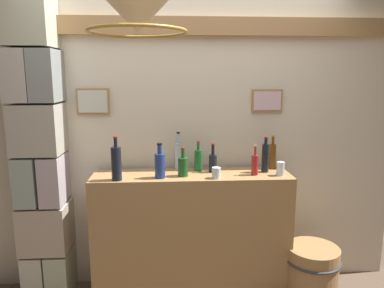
{
  "coord_description": "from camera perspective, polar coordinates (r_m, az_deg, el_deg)",
  "views": [
    {
      "loc": [
        -0.16,
        -1.88,
        1.79
      ],
      "look_at": [
        0.0,
        0.78,
        1.29
      ],
      "focal_mm": 33.47,
      "sensor_mm": 36.0,
      "label": 1
    }
  ],
  "objects": [
    {
      "name": "stone_pillar",
      "position": [
        3.04,
        -22.81,
        -1.5
      ],
      "size": [
        0.37,
        0.39,
        2.38
      ],
      "color": "#B7B9A6",
      "rests_on": "ground"
    },
    {
      "name": "liquor_bottle_tequila",
      "position": [
        2.86,
        3.34,
        -2.88
      ],
      "size": [
        0.06,
        0.06,
        0.23
      ],
      "color": "black",
      "rests_on": "bar_shelf_unit"
    },
    {
      "name": "liquor_bottle_vermouth",
      "position": [
        2.74,
        -1.45,
        -3.54
      ],
      "size": [
        0.08,
        0.08,
        0.23
      ],
      "color": "#1B4C20",
      "rests_on": "bar_shelf_unit"
    },
    {
      "name": "glass_tumbler_highball",
      "position": [
        2.85,
        13.91,
        -3.84
      ],
      "size": [
        0.06,
        0.06,
        0.11
      ],
      "color": "silver",
      "rests_on": "bar_shelf_unit"
    },
    {
      "name": "liquor_bottle_sherry",
      "position": [
        2.7,
        -5.14,
        -3.28
      ],
      "size": [
        0.08,
        0.08,
        0.27
      ],
      "color": "navy",
      "rests_on": "bar_shelf_unit"
    },
    {
      "name": "bar_shelf_unit",
      "position": [
        3.0,
        -0.06,
        -14.39
      ],
      "size": [
        1.55,
        0.39,
        1.04
      ],
      "primitive_type": "cube",
      "color": "#9E7547",
      "rests_on": "ground"
    },
    {
      "name": "liquor_bottle_whiskey",
      "position": [
        2.93,
        -2.2,
        -1.76
      ],
      "size": [
        0.06,
        0.06,
        0.31
      ],
      "color": "#A7BBC8",
      "rests_on": "bar_shelf_unit"
    },
    {
      "name": "wooden_barrel",
      "position": [
        3.18,
        18.52,
        -19.14
      ],
      "size": [
        0.43,
        0.43,
        0.47
      ],
      "color": "#9E7547",
      "rests_on": "ground"
    },
    {
      "name": "pendant_lamp",
      "position": [
        1.76,
        -8.76,
        20.62
      ],
      "size": [
        0.47,
        0.47,
        0.5
      ],
      "color": "beige"
    },
    {
      "name": "liquor_bottle_brandy",
      "position": [
        2.81,
        9.98,
        -3.21
      ],
      "size": [
        0.05,
        0.05,
        0.24
      ],
      "color": "maroon",
      "rests_on": "bar_shelf_unit"
    },
    {
      "name": "panelled_rear_partition",
      "position": [
        3.02,
        -0.38,
        1.14
      ],
      "size": [
        3.54,
        0.15,
        2.44
      ],
      "color": "beige",
      "rests_on": "ground"
    },
    {
      "name": "liquor_bottle_port",
      "position": [
        2.89,
        1.01,
        -2.53
      ],
      "size": [
        0.06,
        0.06,
        0.24
      ],
      "color": "#195826",
      "rests_on": "bar_shelf_unit"
    },
    {
      "name": "liquor_bottle_rum",
      "position": [
        2.68,
        -11.96,
        -2.96
      ],
      "size": [
        0.07,
        0.07,
        0.33
      ],
      "color": "black",
      "rests_on": "bar_shelf_unit"
    },
    {
      "name": "glass_tumbler_rocks",
      "position": [
        2.7,
        3.89,
        -4.61
      ],
      "size": [
        0.07,
        0.07,
        0.08
      ],
      "color": "silver",
      "rests_on": "bar_shelf_unit"
    },
    {
      "name": "liquor_bottle_vodka",
      "position": [
        2.91,
        11.6,
        -2.08
      ],
      "size": [
        0.06,
        0.06,
        0.29
      ],
      "color": "black",
      "rests_on": "bar_shelf_unit"
    },
    {
      "name": "liquor_bottle_scotch",
      "position": [
        3.03,
        12.68,
        -1.79
      ],
      "size": [
        0.06,
        0.06,
        0.28
      ],
      "color": "brown",
      "rests_on": "bar_shelf_unit"
    }
  ]
}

